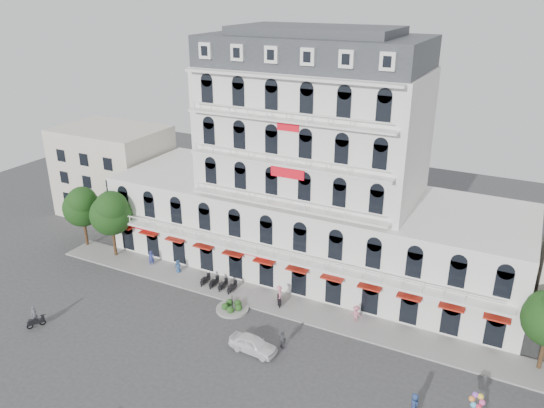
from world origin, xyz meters
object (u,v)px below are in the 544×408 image
(rider_west, at_px, (35,318))
(rider_center, at_px, (279,295))
(parked_car, at_px, (253,344))
(rider_east, at_px, (414,407))

(rider_west, relative_size, rider_center, 1.00)
(rider_west, distance_m, rider_center, 22.87)
(parked_car, height_order, rider_west, rider_west)
(parked_car, bearing_deg, rider_center, 12.71)
(parked_car, distance_m, rider_center, 7.61)
(rider_west, height_order, rider_center, rider_west)
(rider_east, height_order, rider_center, rider_east)
(rider_east, relative_size, rider_center, 1.08)
(rider_center, bearing_deg, parked_car, -19.15)
(parked_car, height_order, rider_center, rider_center)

